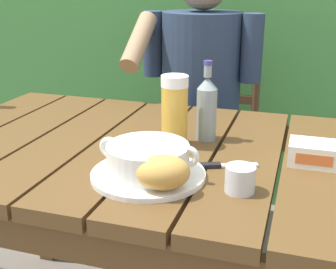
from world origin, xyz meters
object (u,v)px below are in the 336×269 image
chair_near_diner (207,136)px  bread_roll (163,172)px  butter_tub (314,153)px  beer_bottle (207,107)px  table_knife (219,166)px  serving_plate (148,174)px  person_eating (198,90)px  soup_bowl (148,158)px  beer_glass (175,111)px  water_glass_small (240,179)px

chair_near_diner → bread_roll: (0.15, -1.10, 0.31)m
chair_near_diner → butter_tub: size_ratio=7.54×
beer_bottle → table_knife: 0.22m
serving_plate → chair_near_diner: bearing=94.8°
person_eating → chair_near_diner: bearing=89.2°
soup_bowl → beer_glass: size_ratio=1.24×
serving_plate → bread_roll: (0.06, -0.07, 0.04)m
soup_bowl → beer_bottle: 0.30m
chair_near_diner → soup_bowl: 1.08m
serving_plate → beer_glass: 0.23m
person_eating → bread_roll: person_eating is taller
beer_bottle → water_glass_small: (0.14, -0.29, -0.06)m
chair_near_diner → person_eating: (-0.00, -0.19, 0.26)m
serving_plate → soup_bowl: bearing=0.0°
person_eating → bread_roll: bearing=-80.7°
butter_tub → beer_bottle: bearing=162.8°
beer_glass → table_knife: beer_glass is taller
bread_roll → beer_bottle: bearing=88.2°
beer_glass → water_glass_small: beer_glass is taller
chair_near_diner → beer_bottle: size_ratio=4.10×
butter_tub → person_eating: bearing=124.8°
beer_glass → water_glass_small: 0.32m
person_eating → soup_bowl: (0.09, -0.84, 0.05)m
serving_plate → butter_tub: 0.41m
chair_near_diner → soup_bowl: bearing=-85.2°
chair_near_diner → beer_glass: size_ratio=4.77×
chair_near_diner → serving_plate: size_ratio=3.47×
person_eating → beer_glass: (0.09, -0.62, 0.10)m
chair_near_diner → table_knife: bearing=-76.0°
serving_plate → butter_tub: butter_tub is taller
bread_roll → table_knife: 0.20m
chair_near_diner → bread_roll: bearing=-82.5°
person_eating → soup_bowl: person_eating is taller
bread_roll → butter_tub: bearing=41.2°
serving_plate → beer_glass: size_ratio=1.37×
water_glass_small → person_eating: bearing=109.4°
bread_roll → water_glass_small: (0.15, 0.06, -0.02)m
table_knife → bread_roll: bearing=-116.7°
chair_near_diner → beer_bottle: (0.16, -0.75, 0.36)m
serving_plate → butter_tub: size_ratio=2.17×
chair_near_diner → butter_tub: chair_near_diner is taller
water_glass_small → butter_tub: size_ratio=0.53×
bread_roll → butter_tub: 0.40m
soup_bowl → table_knife: size_ratio=1.58×
bread_roll → beer_glass: bearing=102.1°
bread_roll → beer_bottle: 0.35m
chair_near_diner → person_eating: 0.33m
bread_roll → water_glass_small: 0.16m
bread_roll → beer_bottle: beer_bottle is taller
chair_near_diner → water_glass_small: 1.12m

